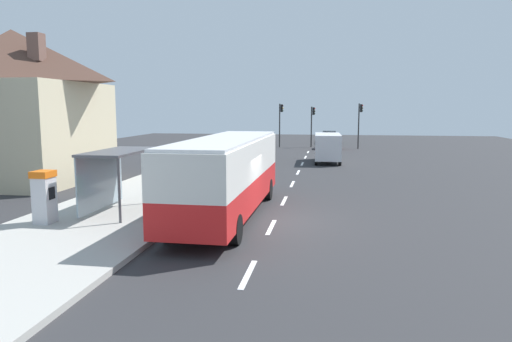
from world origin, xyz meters
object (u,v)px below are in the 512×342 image
object	(u,v)px
white_van	(328,146)
traffic_light_near_side	(360,119)
house_behind_platform	(16,105)
traffic_light_far_side	(281,118)
sedan_near	(329,137)
bus	(227,172)
recycling_bin_green	(186,189)
ticket_machine	(44,196)
recycling_bin_blue	(190,187)
sedan_far	(329,142)
traffic_light_median	(312,120)
bus_shelter	(112,165)

from	to	relation	value
white_van	traffic_light_near_side	distance (m)	13.86
house_behind_platform	traffic_light_far_side	bearing A→B (deg)	64.48
sedan_near	bus	bearing A→B (deg)	-95.62
bus	recycling_bin_green	xyz separation A→B (m)	(-2.49, 2.44, -1.19)
ticket_machine	bus	bearing A→B (deg)	23.36
sedan_near	recycling_bin_blue	size ratio (longest dim) A/B	4.65
bus	traffic_light_far_side	world-z (taller)	traffic_light_far_side
traffic_light_near_side	sedan_near	bearing A→B (deg)	113.12
sedan_near	traffic_light_far_side	bearing A→B (deg)	-128.88
traffic_light_near_side	recycling_bin_green	bearing A→B (deg)	-107.45
sedan_near	sedan_far	xyz separation A→B (m)	(-0.00, -8.15, 0.00)
sedan_near	traffic_light_median	bearing A→B (deg)	-107.82
traffic_light_median	bus_shelter	xyz separation A→B (m)	(-6.82, -35.26, -0.93)
white_van	house_behind_platform	size ratio (longest dim) A/B	0.59
ticket_machine	house_behind_platform	xyz separation A→B (m)	(-8.00, 9.83, 3.37)
sedan_far	bus_shelter	size ratio (longest dim) A/B	1.12
bus	recycling_bin_green	size ratio (longest dim) A/B	11.62
bus	bus_shelter	size ratio (longest dim) A/B	2.76
recycling_bin_blue	traffic_light_near_side	size ratio (longest dim) A/B	0.20
white_van	ticket_machine	size ratio (longest dim) A/B	2.71
traffic_light_far_side	white_van	bearing A→B (deg)	-69.44
recycling_bin_blue	traffic_light_far_side	xyz separation A→B (m)	(1.10, 30.95, 2.58)
traffic_light_far_side	sedan_near	bearing A→B (deg)	51.12
recycling_bin_blue	house_behind_platform	distance (m)	13.02
sedan_near	ticket_machine	world-z (taller)	ticket_machine
traffic_light_median	bus	bearing A→B (deg)	-93.47
white_van	traffic_light_far_side	xyz separation A→B (m)	(-5.30, 14.13, 1.89)
bus	traffic_light_near_side	size ratio (longest dim) A/B	2.27
white_van	recycling_bin_blue	world-z (taller)	white_van
bus	recycling_bin_green	distance (m)	3.68
bus	traffic_light_near_side	xyz separation A→B (m)	(7.21, 33.29, 1.39)
sedan_far	house_behind_platform	distance (m)	31.60
sedan_near	house_behind_platform	distance (m)	38.49
bus	traffic_light_far_side	xyz separation A→B (m)	(-1.39, 34.09, 1.39)
sedan_near	recycling_bin_blue	distance (m)	38.21
sedan_near	house_behind_platform	size ratio (longest dim) A/B	0.49
traffic_light_far_side	traffic_light_near_side	bearing A→B (deg)	-5.31
recycling_bin_blue	recycling_bin_green	bearing A→B (deg)	-90.00
white_van	traffic_light_near_side	bearing A→B (deg)	76.09
ticket_machine	recycling_bin_blue	distance (m)	6.97
ticket_machine	sedan_far	bearing A→B (deg)	73.80
white_van	traffic_light_median	xyz separation A→B (m)	(-1.79, 14.93, 1.69)
sedan_far	recycling_bin_blue	distance (m)	30.20
bus_shelter	sedan_near	bearing A→B (deg)	78.05
traffic_light_far_side	ticket_machine	bearing A→B (deg)	-97.54
recycling_bin_blue	traffic_light_median	world-z (taller)	traffic_light_median
sedan_far	recycling_bin_green	world-z (taller)	sedan_far
recycling_bin_green	recycling_bin_blue	distance (m)	0.70
white_van	sedan_far	distance (m)	12.68
bus_shelter	traffic_light_median	bearing A→B (deg)	79.06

